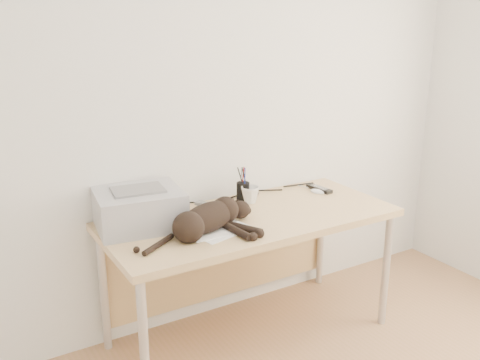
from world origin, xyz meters
TOP-DOWN VIEW (x-y plane):
  - wall_back at (0.00, 1.75)m, footprint 3.50×0.00m
  - desk at (0.00, 1.48)m, footprint 1.60×0.70m
  - printer at (-0.57, 1.56)m, footprint 0.47×0.42m
  - papers at (-0.26, 1.30)m, footprint 0.35×0.27m
  - cat at (-0.32, 1.30)m, footprint 0.70×0.35m
  - mug at (0.11, 1.58)m, footprint 0.14×0.14m
  - pen_cup at (0.10, 1.64)m, footprint 0.08×0.08m
  - remote_grey at (-0.13, 1.64)m, footprint 0.10×0.17m
  - remote_black at (0.60, 1.55)m, footprint 0.07×0.19m
  - mouse at (0.56, 1.52)m, footprint 0.08×0.11m
  - cable_tangle at (0.00, 1.70)m, footprint 1.36×0.09m

SIDE VIEW (x-z plane):
  - desk at x=0.00m, z-range 0.24..0.98m
  - papers at x=-0.26m, z-range 0.74..0.75m
  - cable_tangle at x=0.00m, z-range 0.74..0.75m
  - remote_grey at x=-0.13m, z-range 0.74..0.76m
  - remote_black at x=0.60m, z-range 0.74..0.76m
  - mouse at x=0.56m, z-range 0.74..0.77m
  - mug at x=0.11m, z-range 0.74..0.84m
  - pen_cup at x=0.10m, z-range 0.70..0.89m
  - cat at x=-0.32m, z-range 0.73..0.89m
  - printer at x=-0.57m, z-range 0.74..0.94m
  - wall_back at x=0.00m, z-range -0.45..3.05m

